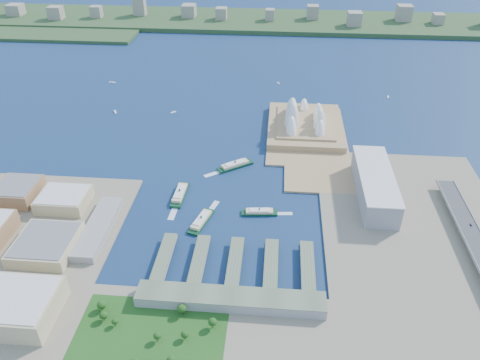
# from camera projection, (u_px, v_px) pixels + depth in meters

# --- Properties ---
(ground) EXTENTS (3000.00, 3000.00, 0.00)m
(ground) POSITION_uv_depth(u_px,v_px,m) (230.00, 225.00, 610.78)
(ground) COLOR #0D1A40
(ground) RESTS_ON ground
(west_land) EXTENTS (220.00, 390.00, 3.00)m
(west_land) POSITION_uv_depth(u_px,v_px,m) (6.00, 269.00, 540.89)
(west_land) COLOR gray
(west_land) RESTS_ON ground
(east_land) EXTENTS (240.00, 500.00, 3.00)m
(east_land) POSITION_uv_depth(u_px,v_px,m) (428.00, 262.00, 550.94)
(east_land) COLOR gray
(east_land) RESTS_ON ground
(peninsula) EXTENTS (135.00, 220.00, 3.00)m
(peninsula) POSITION_uv_depth(u_px,v_px,m) (306.00, 134.00, 818.18)
(peninsula) COLOR #A18158
(peninsula) RESTS_ON ground
(far_shore) EXTENTS (2200.00, 260.00, 12.00)m
(far_shore) POSITION_uv_depth(u_px,v_px,m) (264.00, 21.00, 1421.82)
(far_shore) COLOR #2D4926
(far_shore) RESTS_ON ground
(opera_house) EXTENTS (134.00, 180.00, 58.00)m
(opera_house) POSITION_uv_depth(u_px,v_px,m) (306.00, 113.00, 818.16)
(opera_house) COLOR white
(opera_house) RESTS_ON peninsula
(toaster_building) EXTENTS (45.00, 155.00, 35.00)m
(toaster_building) POSITION_uv_depth(u_px,v_px,m) (375.00, 185.00, 651.76)
(toaster_building) COLOR gray
(toaster_building) RESTS_ON east_land
(west_buildings) EXTENTS (200.00, 280.00, 27.00)m
(west_buildings) POSITION_uv_depth(u_px,v_px,m) (17.00, 239.00, 561.70)
(west_buildings) COLOR #8B6745
(west_buildings) RESTS_ON west_land
(ferry_wharves) EXTENTS (184.00, 90.00, 9.30)m
(ferry_wharves) POSITION_uv_depth(u_px,v_px,m) (235.00, 263.00, 544.87)
(ferry_wharves) COLOR #57634B
(ferry_wharves) RESTS_ON ground
(terminal_building) EXTENTS (200.00, 28.00, 12.00)m
(terminal_building) POSITION_uv_depth(u_px,v_px,m) (230.00, 300.00, 492.54)
(terminal_building) COLOR gray
(terminal_building) RESTS_ON south_land
(park) EXTENTS (150.00, 110.00, 16.00)m
(park) POSITION_uv_depth(u_px,v_px,m) (147.00, 336.00, 451.19)
(park) COLOR #194714
(park) RESTS_ON south_land
(far_skyline) EXTENTS (1900.00, 140.00, 55.00)m
(far_skyline) POSITION_uv_depth(u_px,v_px,m) (264.00, 11.00, 1386.72)
(far_skyline) COLOR gray
(far_skyline) RESTS_ON far_shore
(ferry_a) EXTENTS (17.50, 60.63, 11.37)m
(ferry_a) POSITION_uv_depth(u_px,v_px,m) (180.00, 193.00, 662.36)
(ferry_a) COLOR #0E391F
(ferry_a) RESTS_ON ground
(ferry_b) EXTENTS (56.04, 45.77, 11.01)m
(ferry_b) POSITION_uv_depth(u_px,v_px,m) (235.00, 164.00, 727.58)
(ferry_b) COLOR #0E391F
(ferry_b) RESTS_ON ground
(ferry_c) EXTENTS (29.45, 57.68, 10.58)m
(ferry_c) POSITION_uv_depth(u_px,v_px,m) (201.00, 219.00, 611.87)
(ferry_c) COLOR #0E391F
(ferry_c) RESTS_ON ground
(ferry_d) EXTENTS (49.34, 16.81, 9.15)m
(ferry_d) POSITION_uv_depth(u_px,v_px,m) (259.00, 211.00, 628.40)
(ferry_d) COLOR #0E391F
(ferry_d) RESTS_ON ground
(boat_a) EXTENTS (9.69, 14.90, 2.85)m
(boat_a) POSITION_uv_depth(u_px,v_px,m) (115.00, 112.00, 894.99)
(boat_a) COLOR white
(boat_a) RESTS_ON ground
(boat_b) EXTENTS (10.40, 10.10, 2.90)m
(boat_b) POSITION_uv_depth(u_px,v_px,m) (173.00, 112.00, 893.59)
(boat_b) COLOR white
(boat_b) RESTS_ON ground
(boat_c) EXTENTS (5.29, 11.26, 2.44)m
(boat_c) POSITION_uv_depth(u_px,v_px,m) (388.00, 97.00, 955.09)
(boat_c) COLOR white
(boat_c) RESTS_ON ground
(boat_d) EXTENTS (14.51, 3.87, 2.42)m
(boat_d) POSITION_uv_depth(u_px,v_px,m) (112.00, 82.00, 1021.04)
(boat_d) COLOR white
(boat_d) RESTS_ON ground
(boat_e) EXTENTS (7.33, 10.51, 2.49)m
(boat_e) POSITION_uv_depth(u_px,v_px,m) (278.00, 83.00, 1017.51)
(boat_e) COLOR white
(boat_e) RESTS_ON ground
(car_c) EXTENTS (1.98, 4.87, 1.41)m
(car_c) POSITION_uv_depth(u_px,v_px,m) (471.00, 225.00, 586.51)
(car_c) COLOR slate
(car_c) RESTS_ON expressway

